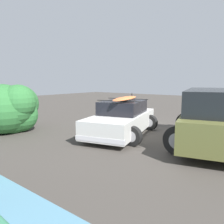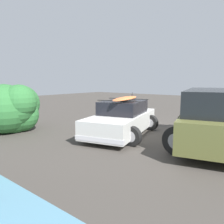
# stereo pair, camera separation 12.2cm
# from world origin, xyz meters

# --- Properties ---
(ground_plane) EXTENTS (44.00, 44.00, 0.02)m
(ground_plane) POSITION_xyz_m (0.00, 0.00, -0.01)
(ground_plane) COLOR #423D38
(ground_plane) RESTS_ON ground
(sedan_car) EXTENTS (2.84, 4.24, 1.58)m
(sedan_car) POSITION_xyz_m (0.49, 0.66, 0.62)
(sedan_car) COLOR silver
(sedan_car) RESTS_ON ground
(suv_car) EXTENTS (3.28, 4.90, 1.79)m
(suv_car) POSITION_xyz_m (-2.63, 0.03, 0.93)
(suv_car) COLOR brown
(suv_car) RESTS_ON ground
(bush_near_left) EXTENTS (2.67, 2.52, 2.02)m
(bush_near_left) POSITION_xyz_m (4.33, 3.02, 0.94)
(bush_near_left) COLOR #4C3828
(bush_near_left) RESTS_ON ground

